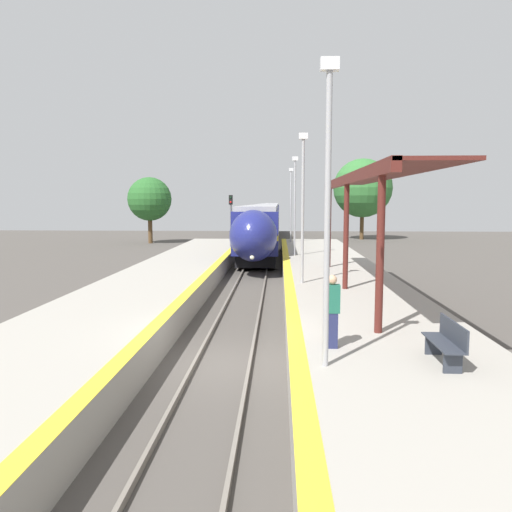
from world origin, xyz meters
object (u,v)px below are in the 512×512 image
railway_signal (231,221)px  lamppost_farthest (291,200)px  person_waiting (332,310)px  platform_bench (447,341)px  lamppost_near (328,196)px  lamppost_mid (303,199)px  lamppost_far (295,200)px  train (268,217)px

railway_signal → lamppost_farthest: 6.61m
person_waiting → platform_bench: bearing=-24.1°
lamppost_near → lamppost_mid: 10.48m
lamppost_mid → lamppost_near: bearing=-90.0°
lamppost_mid → lamppost_farthest: (0.00, 20.96, 0.00)m
platform_bench → lamppost_far: size_ratio=0.27×
platform_bench → lamppost_near: bearing=-174.0°
person_waiting → lamppost_farthest: size_ratio=0.28×
train → railway_signal: 28.80m
platform_bench → lamppost_far: bearing=96.9°
railway_signal → lamppost_farthest: (4.52, 4.59, 1.48)m
train → lamppost_near: bearing=-87.5°
railway_signal → lamppost_farthest: lamppost_farthest is taller
train → railway_signal: (-2.11, -28.72, 0.61)m
lamppost_near → lamppost_farthest: 31.44m
person_waiting → lamppost_farthest: (-0.25, 30.16, 2.55)m
train → lamppost_near: 55.66m
railway_signal → platform_bench: bearing=-75.2°
person_waiting → lamppost_far: 19.85m
train → lamppost_mid: size_ratio=12.92×
train → platform_bench: 55.53m
person_waiting → lamppost_farthest: lamppost_farthest is taller
person_waiting → lamppost_mid: size_ratio=0.28×
train → lamppost_near: (2.41, -55.57, 2.09)m
train → lamppost_far: bearing=-86.0°
train → lamppost_farthest: (2.41, -24.12, 2.09)m
lamppost_near → lamppost_farthest: size_ratio=1.00×
platform_bench → railway_signal: 27.54m
person_waiting → lamppost_farthest: 30.27m
lamppost_farthest → train: bearing=95.7°
railway_signal → lamppost_far: size_ratio=0.78×
lamppost_farthest → railway_signal: bearing=-134.5°
train → platform_bench: bearing=-84.9°
railway_signal → lamppost_near: 27.27m
train → lamppost_far: size_ratio=12.92×
train → lamppost_mid: lamppost_mid is taller
lamppost_mid → lamppost_farthest: 20.96m
railway_signal → lamppost_mid: 17.05m
platform_bench → railway_signal: railway_signal is taller
person_waiting → lamppost_near: size_ratio=0.28×
platform_bench → lamppost_near: lamppost_near is taller
platform_bench → lamppost_far: 21.06m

